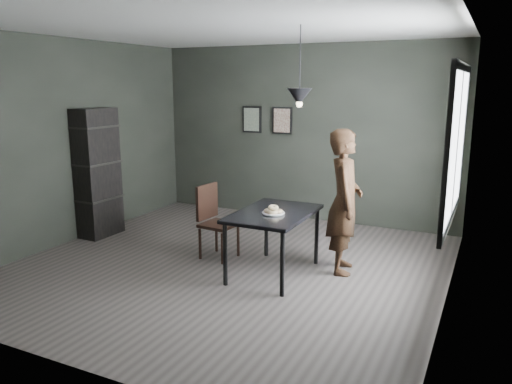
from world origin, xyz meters
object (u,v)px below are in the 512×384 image
at_px(woman, 344,202).
at_px(wood_chair, 214,216).
at_px(shelf_unit, 98,173).
at_px(pendant_lamp, 299,96).
at_px(white_plate, 273,213).
at_px(cafe_table, 274,219).

relative_size(woman, wood_chair, 1.80).
xyz_separation_m(shelf_unit, pendant_lamp, (3.17, -0.21, 1.13)).
height_order(white_plate, woman, woman).
relative_size(cafe_table, white_plate, 5.22).
height_order(cafe_table, white_plate, white_plate).
height_order(white_plate, shelf_unit, shelf_unit).
relative_size(woman, shelf_unit, 0.91).
bearing_deg(wood_chair, woman, 14.42).
xyz_separation_m(white_plate, woman, (0.66, 0.54, 0.09)).
xyz_separation_m(cafe_table, wood_chair, (-0.93, 0.22, -0.14)).
relative_size(white_plate, pendant_lamp, 0.27).
relative_size(wood_chair, pendant_lamp, 1.09).
distance_m(woman, shelf_unit, 3.62).
xyz_separation_m(cafe_table, white_plate, (0.03, -0.09, 0.08)).
height_order(woman, wood_chair, woman).
bearing_deg(cafe_table, white_plate, -69.04).
bearing_deg(cafe_table, shelf_unit, 173.96).
xyz_separation_m(woman, shelf_unit, (-3.62, -0.15, 0.08)).
distance_m(woman, wood_chair, 1.68).
bearing_deg(white_plate, cafe_table, 110.96).
xyz_separation_m(white_plate, pendant_lamp, (0.22, 0.19, 1.29)).
relative_size(white_plate, woman, 0.14).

